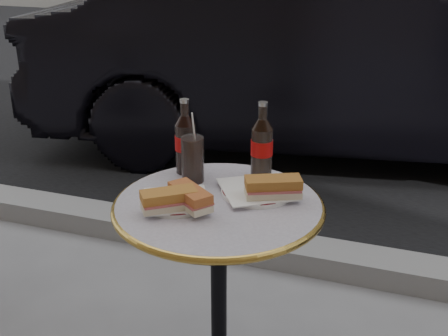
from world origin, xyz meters
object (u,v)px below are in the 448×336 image
(cola_bottle_left, at_px, (185,136))
(plate_left, at_px, (176,202))
(bistro_table, at_px, (219,306))
(cola_glass, at_px, (193,159))
(parked_car, at_px, (336,55))
(plate_right, at_px, (257,192))
(cola_bottle_right, at_px, (262,141))

(cola_bottle_left, bearing_deg, plate_left, -74.66)
(bistro_table, xyz_separation_m, plate_left, (-0.11, -0.05, 0.37))
(bistro_table, relative_size, cola_glass, 4.94)
(parked_car, bearing_deg, plate_left, 167.88)
(plate_right, xyz_separation_m, cola_bottle_right, (-0.02, 0.12, 0.12))
(bistro_table, height_order, plate_right, plate_right)
(bistro_table, height_order, cola_bottle_right, cola_bottle_right)
(cola_bottle_left, bearing_deg, cola_bottle_right, 7.65)
(plate_right, xyz_separation_m, parked_car, (-0.12, 2.44, -0.06))
(bistro_table, relative_size, plate_left, 3.82)
(parked_car, bearing_deg, cola_bottle_right, 172.17)
(plate_right, distance_m, parked_car, 2.45)
(bistro_table, bearing_deg, cola_bottle_right, 71.27)
(plate_left, bearing_deg, plate_right, 35.49)
(bistro_table, height_order, cola_bottle_left, cola_bottle_left)
(plate_right, bearing_deg, plate_left, -144.51)
(plate_left, xyz_separation_m, cola_bottle_right, (0.18, 0.26, 0.12))
(plate_right, xyz_separation_m, cola_bottle_left, (-0.26, 0.08, 0.12))
(plate_right, distance_m, cola_bottle_left, 0.30)
(bistro_table, height_order, cola_glass, cola_glass)
(plate_left, height_order, parked_car, parked_car)
(plate_right, relative_size, cola_glass, 1.46)
(cola_bottle_right, height_order, cola_glass, cola_bottle_right)
(plate_right, relative_size, cola_bottle_right, 0.86)
(bistro_table, xyz_separation_m, plate_right, (0.09, 0.09, 0.37))
(bistro_table, xyz_separation_m, cola_glass, (-0.13, 0.12, 0.44))
(cola_bottle_left, height_order, cola_bottle_right, cola_bottle_right)
(plate_right, height_order, cola_bottle_right, cola_bottle_right)
(bistro_table, xyz_separation_m, cola_bottle_right, (0.07, 0.21, 0.49))
(cola_bottle_right, bearing_deg, bistro_table, -108.73)
(plate_left, height_order, cola_glass, cola_glass)
(plate_right, distance_m, cola_glass, 0.23)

